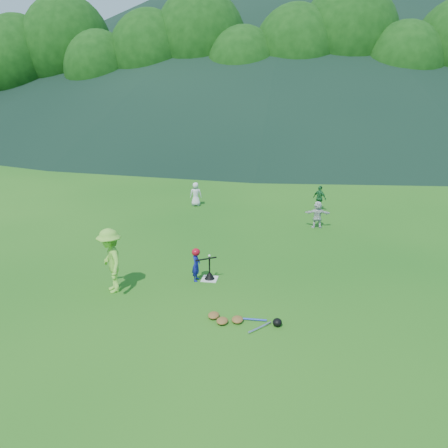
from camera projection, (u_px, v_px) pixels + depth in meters
name	position (u px, v px, depth m)	size (l,w,h in m)	color
ground	(210.00, 279.00, 12.73)	(120.00, 120.00, 0.00)	#155713
home_plate	(210.00, 279.00, 12.73)	(0.45, 0.45, 0.02)	silver
baseball	(209.00, 256.00, 12.51)	(0.08, 0.08, 0.08)	white
batter_child	(196.00, 265.00, 12.52)	(0.35, 0.23, 0.96)	navy
adult_coach	(110.00, 261.00, 11.74)	(1.16, 0.67, 1.79)	#80CE3C
fielder_a	(196.00, 194.00, 20.22)	(0.54, 0.35, 1.10)	silver
fielder_c	(320.00, 198.00, 19.43)	(0.67, 0.28, 1.14)	#1E6631
fielder_d	(317.00, 214.00, 17.13)	(1.00, 0.32, 1.08)	silver
batting_tee	(210.00, 275.00, 12.69)	(0.30, 0.30, 0.68)	black
batter_gear	(197.00, 253.00, 12.40)	(0.70, 0.34, 0.32)	#AD0B1D
equipment_pile	(237.00, 320.00, 10.42)	(1.80, 0.78, 0.19)	olive
outfield_fence	(272.00, 139.00, 38.79)	(70.07, 0.08, 1.33)	gray
tree_line	(281.00, 53.00, 41.91)	(70.04, 11.40, 14.82)	#382314
distant_hills	(253.00, 33.00, 86.10)	(155.00, 140.00, 32.00)	black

